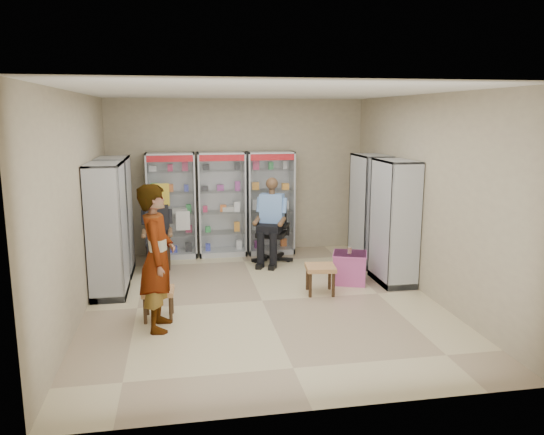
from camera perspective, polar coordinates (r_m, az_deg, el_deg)
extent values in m
plane|color=#C2B387|center=(7.92, -1.07, -8.93)|extent=(6.00, 6.00, 0.00)
cube|color=tan|center=(10.48, -3.69, 4.44)|extent=(5.00, 0.02, 3.00)
cube|color=tan|center=(4.66, 4.67, -3.98)|extent=(5.00, 0.02, 3.00)
cube|color=tan|center=(7.57, -20.16, 1.21)|extent=(0.02, 6.00, 3.00)
cube|color=tan|center=(8.30, 16.21, 2.26)|extent=(0.02, 6.00, 3.00)
cube|color=white|center=(7.45, -1.16, 13.32)|extent=(5.00, 6.00, 0.02)
cube|color=#B0B3B8|center=(10.22, -10.74, 1.26)|extent=(0.90, 0.50, 2.00)
cube|color=silver|center=(10.25, -5.43, 1.44)|extent=(0.90, 0.50, 2.00)
cube|color=#A7AAAF|center=(10.37, -0.19, 1.60)|extent=(0.90, 0.50, 2.00)
cube|color=#A3A4AA|center=(9.72, 10.49, 0.77)|extent=(0.90, 0.50, 2.00)
cube|color=silver|center=(8.72, 13.00, -0.51)|extent=(0.90, 0.50, 2.00)
cube|color=silver|center=(9.37, -16.48, 0.11)|extent=(0.90, 0.50, 2.00)
cube|color=silver|center=(8.30, -17.28, -1.31)|extent=(0.90, 0.50, 2.00)
cube|color=black|center=(9.62, -12.15, -2.63)|extent=(0.42, 0.42, 0.94)
cube|color=black|center=(9.84, -0.03, -1.41)|extent=(0.83, 0.83, 1.16)
cube|color=#AD4575|center=(8.75, 8.34, -5.37)|extent=(0.65, 0.64, 0.50)
cylinder|color=#5D1408|center=(8.65, 8.35, -3.50)|extent=(0.07, 0.07, 0.11)
cube|color=#AE8149|center=(8.20, 5.20, -6.65)|extent=(0.49, 0.49, 0.44)
cube|color=#AF8149|center=(7.35, -12.09, -9.07)|extent=(0.43, 0.43, 0.41)
imported|color=gray|center=(6.82, -12.23, -4.25)|extent=(0.50, 0.72, 1.87)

